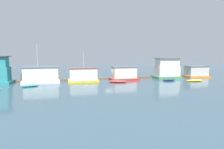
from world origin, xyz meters
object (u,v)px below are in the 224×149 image
at_px(houseboat_orange, 196,72).
at_px(dinghy_red, 118,81).
at_px(houseboat_red, 124,74).
at_px(houseboat_green, 167,69).
at_px(houseboat_white, 42,75).
at_px(houseboat_yellow, 83,75).
at_px(dinghy_navy, 169,80).
at_px(dinghy_teal, 30,85).
at_px(dinghy_yellow, 194,80).
at_px(mooring_post_near_left, 21,78).

height_order(houseboat_orange, dinghy_red, houseboat_orange).
xyz_separation_m(houseboat_red, houseboat_green, (11.16, 0.07, 0.87)).
distance_m(houseboat_white, dinghy_red, 15.59).
xyz_separation_m(houseboat_yellow, dinghy_red, (6.76, -3.31, -1.22)).
height_order(houseboat_green, dinghy_navy, houseboat_green).
height_order(houseboat_yellow, dinghy_teal, houseboat_yellow).
bearing_deg(houseboat_white, dinghy_yellow, -11.48).
bearing_deg(houseboat_red, dinghy_yellow, -23.04).
bearing_deg(dinghy_teal, dinghy_red, 1.31).
bearing_deg(houseboat_red, houseboat_yellow, 179.56).
xyz_separation_m(houseboat_white, houseboat_red, (17.56, -0.44, -0.18)).
xyz_separation_m(houseboat_red, dinghy_navy, (9.20, -3.85, -1.18)).
bearing_deg(houseboat_yellow, houseboat_green, -0.01).
xyz_separation_m(dinghy_teal, dinghy_yellow, (33.18, -2.35, 0.01)).
bearing_deg(houseboat_orange, mooring_post_near_left, 177.42).
bearing_deg(houseboat_green, houseboat_yellow, 179.99).
relative_size(dinghy_red, dinghy_yellow, 1.01).
distance_m(houseboat_red, dinghy_yellow, 15.31).
bearing_deg(houseboat_yellow, houseboat_red, -0.44).
height_order(houseboat_green, dinghy_teal, houseboat_green).
xyz_separation_m(houseboat_yellow, houseboat_green, (20.40, -0.00, 0.83)).
bearing_deg(houseboat_orange, houseboat_yellow, -179.66).
relative_size(houseboat_red, mooring_post_near_left, 3.26).
bearing_deg(houseboat_orange, dinghy_yellow, -133.05).
bearing_deg(dinghy_navy, houseboat_green, 63.44).
xyz_separation_m(houseboat_white, dinghy_navy, (26.76, -4.29, -1.36)).
height_order(houseboat_white, houseboat_red, houseboat_white).
bearing_deg(dinghy_yellow, houseboat_red, 156.96).
xyz_separation_m(houseboat_white, mooring_post_near_left, (-4.17, 1.67, -0.64)).
height_order(houseboat_green, dinghy_red, houseboat_green).
relative_size(houseboat_white, houseboat_yellow, 1.24).
bearing_deg(mooring_post_near_left, houseboat_orange, -2.58).
distance_m(houseboat_yellow, mooring_post_near_left, 12.67).
relative_size(houseboat_green, mooring_post_near_left, 3.23).
xyz_separation_m(dinghy_teal, dinghy_red, (16.67, 0.38, 0.06)).
bearing_deg(dinghy_navy, dinghy_red, 177.03).
bearing_deg(mooring_post_near_left, dinghy_navy, -10.92).
bearing_deg(dinghy_teal, dinghy_navy, -0.45).
bearing_deg(houseboat_red, dinghy_teal, -169.27).
distance_m(houseboat_orange, dinghy_red, 22.62).
bearing_deg(dinghy_red, houseboat_orange, 8.88).
bearing_deg(houseboat_orange, dinghy_red, -171.12).
bearing_deg(houseboat_white, houseboat_red, -1.45).
bearing_deg(houseboat_white, dinghy_red, -13.73).
relative_size(dinghy_teal, dinghy_red, 0.86).
height_order(houseboat_red, dinghy_navy, houseboat_red).
distance_m(houseboat_green, dinghy_red, 14.18).
xyz_separation_m(houseboat_red, mooring_post_near_left, (-21.73, 2.12, -0.47)).
height_order(houseboat_green, dinghy_yellow, houseboat_green).
height_order(houseboat_orange, mooring_post_near_left, houseboat_orange).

